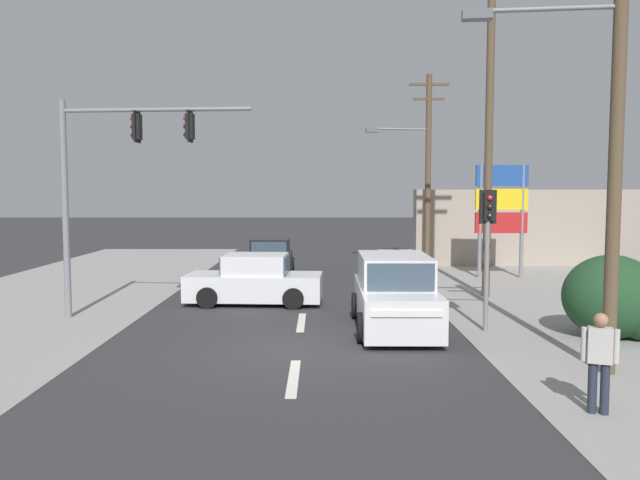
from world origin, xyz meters
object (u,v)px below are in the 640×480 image
utility_pole_midground_right (491,124)px  pedestrian_at_kerb (601,358)px  utility_pole_background_right (426,164)px  traffic_signal_mast (111,168)px  sedan_crossing_left (256,281)px  sedan_oncoming_near (272,259)px  suv_oncoming_mid (396,295)px  utility_pole_foreground_right (612,103)px  pedestal_signal_right_kerb (489,236)px  shopping_plaza_sign (503,205)px

utility_pole_midground_right → pedestrian_at_kerb: 12.05m
utility_pole_midground_right → utility_pole_background_right: size_ratio=1.24×
utility_pole_background_right → traffic_signal_mast: 15.58m
sedan_crossing_left → sedan_oncoming_near: 6.52m
suv_oncoming_mid → sedan_oncoming_near: suv_oncoming_mid is taller
utility_pole_foreground_right → utility_pole_background_right: bearing=92.2°
utility_pole_foreground_right → suv_oncoming_mid: utility_pole_foreground_right is taller
sedan_oncoming_near → pedestrian_at_kerb: pedestrian_at_kerb is taller
utility_pole_midground_right → pedestal_signal_right_kerb: size_ratio=3.07×
shopping_plaza_sign → pedestal_signal_right_kerb: bearing=-108.0°
shopping_plaza_sign → pedestrian_at_kerb: shopping_plaza_sign is taller
sedan_crossing_left → pedestrian_at_kerb: size_ratio=2.65×
utility_pole_foreground_right → shopping_plaza_sign: utility_pole_foreground_right is taller
utility_pole_midground_right → pedestal_signal_right_kerb: (-1.38, -5.19, -3.29)m
traffic_signal_mast → sedan_crossing_left: bearing=32.6°
utility_pole_midground_right → sedan_oncoming_near: 10.51m
utility_pole_foreground_right → utility_pole_midground_right: (0.11, 8.79, 0.53)m
utility_pole_foreground_right → utility_pole_background_right: (-0.64, 16.72, -0.43)m
shopping_plaza_sign → sedan_oncoming_near: bearing=175.7°
pedestrian_at_kerb → sedan_oncoming_near: bearing=111.6°
utility_pole_foreground_right → suv_oncoming_mid: (-3.52, 3.92, -4.29)m
shopping_plaza_sign → sedan_crossing_left: shopping_plaza_sign is taller
pedestal_signal_right_kerb → suv_oncoming_mid: size_ratio=0.78×
traffic_signal_mast → utility_pole_midground_right: bearing=17.7°
utility_pole_foreground_right → pedestal_signal_right_kerb: 4.71m
utility_pole_background_right → sedan_oncoming_near: size_ratio=2.06×
utility_pole_midground_right → sedan_crossing_left: 9.17m
utility_pole_midground_right → shopping_plaza_sign: bearing=68.6°
utility_pole_midground_right → sedan_crossing_left: size_ratio=2.53×
utility_pole_background_right → suv_oncoming_mid: 13.67m
pedestal_signal_right_kerb → traffic_signal_mast: bearing=170.8°
suv_oncoming_mid → sedan_oncoming_near: bearing=111.4°
shopping_plaza_sign → pedestrian_at_kerb: 15.98m
pedestal_signal_right_kerb → suv_oncoming_mid: pedestal_signal_right_kerb is taller
utility_pole_foreground_right → utility_pole_background_right: 16.73m
utility_pole_midground_right → pedestrian_at_kerb: (-1.15, -11.00, -4.78)m
utility_pole_foreground_right → pedestal_signal_right_kerb: bearing=109.4°
utility_pole_background_right → utility_pole_foreground_right: bearing=-87.8°
sedan_crossing_left → suv_oncoming_mid: 5.37m
utility_pole_background_right → pedestrian_at_kerb: size_ratio=5.39×
utility_pole_midground_right → sedan_crossing_left: utility_pole_midground_right is taller
utility_pole_foreground_right → sedan_oncoming_near: bearing=118.0°
sedan_oncoming_near → pedestrian_at_kerb: 17.51m
shopping_plaza_sign → sedan_oncoming_near: (-9.39, 0.70, -2.28)m
sedan_crossing_left → sedan_oncoming_near: bearing=90.1°
utility_pole_midground_right → pedestrian_at_kerb: bearing=-96.0°
pedestrian_at_kerb → traffic_signal_mast: bearing=143.7°
pedestrian_at_kerb → pedestal_signal_right_kerb: bearing=92.3°
utility_pole_background_right → sedan_crossing_left: bearing=-126.7°
utility_pole_background_right → suv_oncoming_mid: utility_pole_background_right is taller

